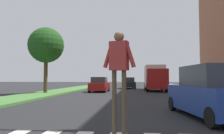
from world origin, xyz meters
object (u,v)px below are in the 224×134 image
object	(u,v)px
sedan_midblock	(100,85)
sedan_distant	(128,83)
truck_box_delivery	(155,77)
suv_crossing	(211,93)
pedestrian_performer	(119,70)
tree_far	(46,45)

from	to	relation	value
sedan_midblock	sedan_distant	xyz separation A→B (m)	(3.01, 8.60, 0.01)
truck_box_delivery	sedan_distant	bearing A→B (deg)	119.52
suv_crossing	sedan_distant	distance (m)	24.46
pedestrian_performer	truck_box_delivery	xyz separation A→B (m)	(2.84, 22.23, -0.03)
pedestrian_performer	suv_crossing	xyz separation A→B (m)	(3.22, 4.00, -0.73)
sedan_midblock	sedan_distant	world-z (taller)	sedan_distant
tree_far	suv_crossing	xyz separation A→B (m)	(11.30, -11.46, -3.72)
sedan_midblock	truck_box_delivery	xyz separation A→B (m)	(6.37, 2.65, 0.87)
sedan_midblock	sedan_distant	bearing A→B (deg)	70.72
pedestrian_performer	truck_box_delivery	world-z (taller)	truck_box_delivery
suv_crossing	sedan_distant	size ratio (longest dim) A/B	1.02
sedan_midblock	truck_box_delivery	distance (m)	6.96
pedestrian_performer	suv_crossing	size ratio (longest dim) A/B	0.52
tree_far	sedan_distant	distance (m)	15.29
tree_far	truck_box_delivery	size ratio (longest dim) A/B	1.01
truck_box_delivery	sedan_midblock	bearing A→B (deg)	-157.44
pedestrian_performer	sedan_distant	size ratio (longest dim) A/B	0.53
sedan_midblock	truck_box_delivery	bearing A→B (deg)	22.56
pedestrian_performer	sedan_midblock	bearing A→B (deg)	100.23
tree_far	suv_crossing	distance (m)	16.52
pedestrian_performer	sedan_distant	bearing A→B (deg)	91.07
tree_far	sedan_distant	world-z (taller)	tree_far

